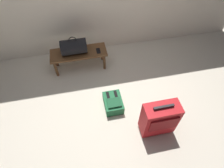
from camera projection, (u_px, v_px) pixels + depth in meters
ground_plane at (109, 110)px, 3.00m from camera, size 6.60×6.60×0.00m
bench at (79, 54)px, 3.36m from camera, size 1.00×0.36×0.38m
duffel_bag_black at (74, 47)px, 3.20m from camera, size 0.44×0.26×0.34m
cell_phone at (98, 51)px, 3.33m from camera, size 0.07×0.14×0.01m
suitcase_upright_red at (159, 119)px, 2.54m from camera, size 0.48×0.25×0.64m
backpack_green at (113, 103)px, 2.98m from camera, size 0.28×0.38×0.21m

